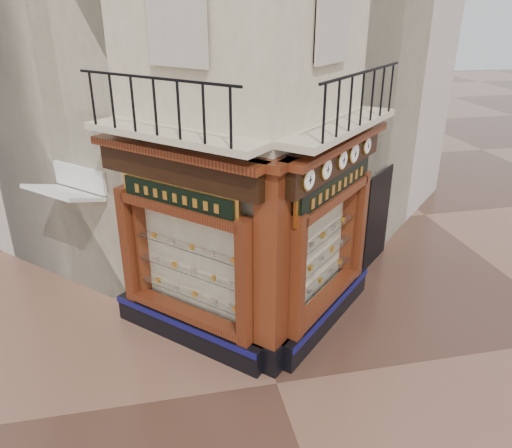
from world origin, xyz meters
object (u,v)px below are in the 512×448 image
object	(u,v)px
corner_pilaster	(271,274)
clock_d	(354,153)
clock_e	(367,146)
awning	(81,302)
clock_a	(308,180)
signboard_right	(336,185)
clock_b	(326,169)
signboard_left	(177,197)
clock_c	(342,160)

from	to	relation	value
corner_pilaster	clock_d	xyz separation A→B (m)	(1.87, 1.27, 1.67)
clock_e	awning	size ratio (longest dim) A/B	0.22
clock_d	awning	distance (m)	6.85
corner_pilaster	clock_a	bearing A→B (deg)	-47.52
awning	clock_e	bearing A→B (deg)	-146.82
clock_a	clock_d	xyz separation A→B (m)	(1.29, 1.29, 0.00)
corner_pilaster	clock_a	size ratio (longest dim) A/B	10.63
awning	signboard_right	bearing A→B (deg)	-155.89
corner_pilaster	clock_e	bearing A→B (deg)	-8.49
clock_b	clock_d	size ratio (longest dim) A/B	0.94
clock_b	clock_e	size ratio (longest dim) A/B	1.09
signboard_left	clock_e	bearing A→B (deg)	-124.43
clock_a	signboard_right	world-z (taller)	clock_a
clock_b	signboard_left	size ratio (longest dim) A/B	0.19
awning	signboard_right	world-z (taller)	signboard_right
corner_pilaster	awning	xyz separation A→B (m)	(-3.69, 2.98, -1.95)
signboard_right	clock_b	bearing A→B (deg)	-171.22
clock_e	clock_a	bearing A→B (deg)	-180.00
awning	corner_pilaster	bearing A→B (deg)	-173.94
awning	signboard_right	size ratio (longest dim) A/B	0.69
clock_c	signboard_left	bearing A→B (deg)	132.66
clock_b	signboard_left	xyz separation A→B (m)	(-2.49, 0.58, -0.52)
signboard_right	clock_c	bearing A→B (deg)	-118.71
signboard_right	awning	bearing A→B (deg)	114.11
clock_e	signboard_right	bearing A→B (deg)	174.31
clock_c	awning	world-z (taller)	clock_c
clock_d	clock_e	xyz separation A→B (m)	(0.45, 0.45, -0.00)
corner_pilaster	clock_c	size ratio (longest dim) A/B	11.06
clock_c	awning	xyz separation A→B (m)	(-5.18, 2.09, -3.62)
clock_d	awning	world-z (taller)	clock_d
signboard_right	signboard_left	bearing A→B (deg)	135.00
corner_pilaster	signboard_left	xyz separation A→B (m)	(-1.46, 1.01, 1.15)
clock_a	clock_b	size ratio (longest dim) A/B	1.01
clock_c	signboard_right	world-z (taller)	clock_c
clock_c	signboard_left	size ratio (longest dim) A/B	0.19
corner_pilaster	clock_e	distance (m)	3.34
clock_a	signboard_left	xyz separation A→B (m)	(-2.04, 1.04, -0.52)
clock_e	awning	bearing A→B (deg)	123.18
clock_b	signboard_right	bearing A→B (deg)	8.78
corner_pilaster	signboard_right	bearing A→B (deg)	-10.25
clock_b	signboard_left	bearing A→B (deg)	121.81
clock_e	signboard_right	size ratio (longest dim) A/B	0.15
clock_b	signboard_left	world-z (taller)	clock_b
signboard_left	signboard_right	distance (m)	2.92
clock_c	signboard_left	distance (m)	3.01
clock_a	signboard_left	bearing A→B (deg)	108.00
clock_a	corner_pilaster	bearing A→B (deg)	132.48
awning	signboard_right	xyz separation A→B (m)	(5.15, -1.96, 3.10)
signboard_left	signboard_right	xyz separation A→B (m)	(2.92, 0.00, 0.00)
clock_d	signboard_right	distance (m)	0.71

